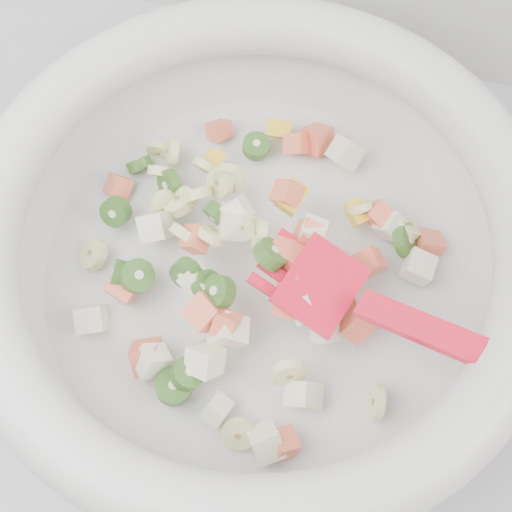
# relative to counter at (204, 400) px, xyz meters

# --- Properties ---
(counter) EXTENTS (2.00, 0.60, 0.90)m
(counter) POSITION_rel_counter_xyz_m (0.00, 0.00, 0.00)
(counter) COLOR #9B9CA1
(counter) RESTS_ON ground
(mixing_bowl) EXTENTS (0.50, 0.44, 0.14)m
(mixing_bowl) POSITION_rel_counter_xyz_m (0.08, 0.01, 0.52)
(mixing_bowl) COLOR silver
(mixing_bowl) RESTS_ON counter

